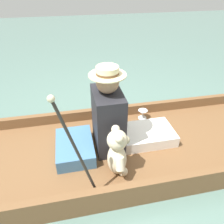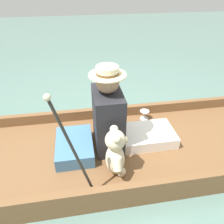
{
  "view_description": "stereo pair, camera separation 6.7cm",
  "coord_description": "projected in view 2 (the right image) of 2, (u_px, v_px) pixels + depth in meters",
  "views": [
    {
      "loc": [
        1.52,
        -0.34,
        1.53
      ],
      "look_at": [
        -0.06,
        -0.01,
        0.48
      ],
      "focal_mm": 35.0,
      "sensor_mm": 36.0,
      "label": 1
    },
    {
      "loc": [
        1.53,
        -0.28,
        1.53
      ],
      "look_at": [
        -0.06,
        -0.01,
        0.48
      ],
      "focal_mm": 35.0,
      "sensor_mm": 36.0,
      "label": 2
    }
  ],
  "objects": [
    {
      "name": "seat_cushion",
      "position": [
        75.0,
        146.0,
        2.0
      ],
      "size": [
        0.47,
        0.33,
        0.12
      ],
      "color": "teal",
      "rests_on": "punt_boat"
    },
    {
      "name": "ground_plane",
      "position": [
        114.0,
        156.0,
        2.14
      ],
      "size": [
        16.0,
        16.0,
        0.0
      ],
      "primitive_type": "plane",
      "color": "slate"
    },
    {
      "name": "teddy_bear",
      "position": [
        116.0,
        153.0,
        1.72
      ],
      "size": [
        0.3,
        0.18,
        0.44
      ],
      "color": "beige",
      "rests_on": "punt_boat"
    },
    {
      "name": "walking_cane",
      "position": [
        70.0,
        144.0,
        1.37
      ],
      "size": [
        0.04,
        0.25,
        0.87
      ],
      "color": "#2D2823",
      "rests_on": "punt_boat"
    },
    {
      "name": "seated_person",
      "position": [
        118.0,
        120.0,
        1.98
      ],
      "size": [
        0.4,
        0.8,
        0.79
      ],
      "rotation": [
        0.0,
        0.0,
        -0.2
      ],
      "color": "white",
      "rests_on": "punt_boat"
    },
    {
      "name": "punt_boat",
      "position": [
        114.0,
        151.0,
        2.1
      ],
      "size": [
        1.13,
        3.09,
        0.23
      ],
      "color": "brown",
      "rests_on": "ground_plane"
    },
    {
      "name": "wine_glass",
      "position": [
        144.0,
        113.0,
        2.44
      ],
      "size": [
        0.1,
        0.1,
        0.1
      ],
      "color": "silver",
      "rests_on": "punt_boat"
    }
  ]
}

